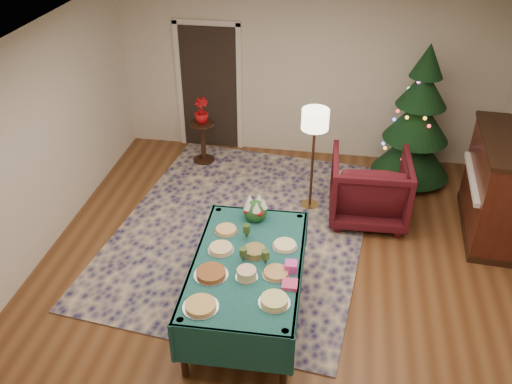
% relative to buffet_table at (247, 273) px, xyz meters
% --- Properties ---
extents(room_shell, '(7.00, 7.00, 7.00)m').
position_rel_buffet_table_xyz_m(room_shell, '(0.28, 0.39, 0.74)').
color(room_shell, '#593319').
rests_on(room_shell, ground).
extents(doorway, '(1.08, 0.04, 2.16)m').
position_rel_buffet_table_xyz_m(doorway, '(-1.32, 3.87, 0.48)').
color(doorway, black).
rests_on(doorway, ground).
extents(rug, '(3.65, 4.53, 0.02)m').
position_rel_buffet_table_xyz_m(rug, '(-0.36, 1.57, -0.60)').
color(rug, '#141243').
rests_on(rug, ground).
extents(buffet_table, '(1.20, 1.99, 0.76)m').
position_rel_buffet_table_xyz_m(buffet_table, '(0.00, 0.00, 0.00)').
color(buffet_table, black).
rests_on(buffet_table, ground).
extents(platter_0, '(0.34, 0.34, 0.05)m').
position_rel_buffet_table_xyz_m(platter_0, '(-0.31, -0.72, 0.17)').
color(platter_0, silver).
rests_on(platter_0, buffet_table).
extents(platter_1, '(0.31, 0.31, 0.06)m').
position_rel_buffet_table_xyz_m(platter_1, '(0.36, -0.55, 0.18)').
color(platter_1, silver).
rests_on(platter_1, buffet_table).
extents(platter_2, '(0.35, 0.35, 0.05)m').
position_rel_buffet_table_xyz_m(platter_2, '(-0.32, -0.27, 0.18)').
color(platter_2, silver).
rests_on(platter_2, buffet_table).
extents(platter_3, '(0.23, 0.23, 0.10)m').
position_rel_buffet_table_xyz_m(platter_3, '(0.04, -0.24, 0.20)').
color(platter_3, silver).
rests_on(platter_3, buffet_table).
extents(platter_4, '(0.29, 0.29, 0.04)m').
position_rel_buffet_table_xyz_m(platter_4, '(0.32, -0.15, 0.17)').
color(platter_4, silver).
rests_on(platter_4, buffet_table).
extents(platter_5, '(0.28, 0.28, 0.05)m').
position_rel_buffet_table_xyz_m(platter_5, '(-0.31, 0.13, 0.18)').
color(platter_5, silver).
rests_on(platter_5, buffet_table).
extents(platter_6, '(0.27, 0.27, 0.07)m').
position_rel_buffet_table_xyz_m(platter_6, '(0.06, 0.13, 0.19)').
color(platter_6, silver).
rests_on(platter_6, buffet_table).
extents(platter_7, '(0.28, 0.28, 0.04)m').
position_rel_buffet_table_xyz_m(platter_7, '(0.36, 0.30, 0.17)').
color(platter_7, silver).
rests_on(platter_7, buffet_table).
extents(platter_8, '(0.27, 0.27, 0.04)m').
position_rel_buffet_table_xyz_m(platter_8, '(-0.32, 0.47, 0.17)').
color(platter_8, silver).
rests_on(platter_8, buffet_table).
extents(goblet_0, '(0.08, 0.08, 0.18)m').
position_rel_buffet_table_xyz_m(goblet_0, '(-0.07, 0.38, 0.25)').
color(goblet_0, '#2D471E').
rests_on(goblet_0, buffet_table).
extents(goblet_1, '(0.08, 0.08, 0.18)m').
position_rel_buffet_table_xyz_m(goblet_1, '(0.19, -0.02, 0.25)').
color(goblet_1, '#2D471E').
rests_on(goblet_1, buffet_table).
extents(goblet_2, '(0.08, 0.08, 0.18)m').
position_rel_buffet_table_xyz_m(goblet_2, '(-0.04, -0.02, 0.25)').
color(goblet_2, '#2D471E').
rests_on(goblet_2, buffet_table).
extents(napkin_stack, '(0.16, 0.16, 0.04)m').
position_rel_buffet_table_xyz_m(napkin_stack, '(0.47, -0.29, 0.17)').
color(napkin_stack, '#D93C72').
rests_on(napkin_stack, buffet_table).
extents(gift_box, '(0.13, 0.13, 0.10)m').
position_rel_buffet_table_xyz_m(gift_box, '(0.46, -0.06, 0.20)').
color(gift_box, '#E03EAE').
rests_on(gift_box, buffet_table).
extents(centerpiece, '(0.28, 0.28, 0.32)m').
position_rel_buffet_table_xyz_m(centerpiece, '(-0.04, 0.76, 0.29)').
color(centerpiece, '#1E4C1E').
rests_on(centerpiece, buffet_table).
extents(armchair, '(1.06, 1.00, 1.05)m').
position_rel_buffet_table_xyz_m(armchair, '(1.29, 2.12, -0.09)').
color(armchair, '#440E15').
rests_on(armchair, ground).
extents(floor_lamp, '(0.36, 0.36, 1.50)m').
position_rel_buffet_table_xyz_m(floor_lamp, '(0.50, 2.27, 0.66)').
color(floor_lamp, '#A57F3F').
rests_on(floor_lamp, ground).
extents(side_table, '(0.39, 0.39, 0.69)m').
position_rel_buffet_table_xyz_m(side_table, '(-1.32, 3.28, -0.28)').
color(side_table, black).
rests_on(side_table, ground).
extents(potted_plant, '(0.23, 0.41, 0.23)m').
position_rel_buffet_table_xyz_m(potted_plant, '(-1.32, 3.28, 0.19)').
color(potted_plant, '#AC0C0F').
rests_on(potted_plant, side_table).
extents(christmas_tree, '(1.45, 1.45, 2.13)m').
position_rel_buffet_table_xyz_m(christmas_tree, '(1.95, 3.29, 0.35)').
color(christmas_tree, black).
rests_on(christmas_tree, ground).
extents(piano, '(0.84, 1.62, 1.37)m').
position_rel_buffet_table_xyz_m(piano, '(2.92, 2.08, 0.06)').
color(piano, black).
rests_on(piano, ground).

